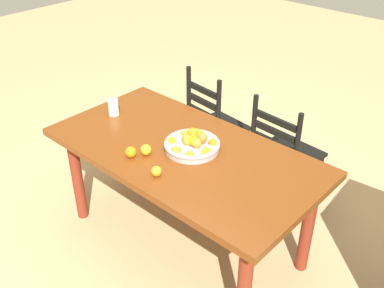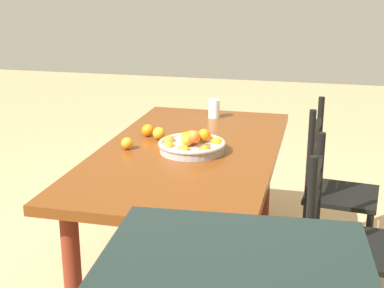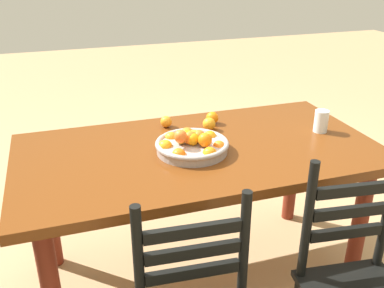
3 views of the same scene
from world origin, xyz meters
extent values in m
plane|color=tan|center=(0.00, 0.00, 0.00)|extent=(12.00, 12.00, 0.00)
cube|color=#612F0F|center=(0.00, 0.00, 0.72)|extent=(1.71, 0.89, 0.05)
cylinder|color=maroon|center=(-0.73, -0.32, 0.35)|extent=(0.08, 0.08, 0.70)
cylinder|color=maroon|center=(0.73, -0.32, 0.35)|extent=(0.08, 0.08, 0.70)
cylinder|color=maroon|center=(-0.73, 0.32, 0.35)|extent=(0.08, 0.08, 0.70)
cube|color=black|center=(0.26, 0.83, 0.42)|extent=(0.45, 0.45, 0.03)
cylinder|color=black|center=(0.06, 0.66, 0.20)|extent=(0.04, 0.04, 0.41)
cylinder|color=black|center=(0.42, 0.63, 0.66)|extent=(0.04, 0.04, 0.46)
cylinder|color=black|center=(0.06, 0.66, 0.66)|extent=(0.04, 0.04, 0.46)
cube|color=black|center=(0.24, 0.65, 0.60)|extent=(0.33, 0.05, 0.04)
cube|color=black|center=(0.24, 0.65, 0.68)|extent=(0.33, 0.05, 0.04)
cube|color=black|center=(0.24, 0.65, 0.77)|extent=(0.33, 0.05, 0.04)
cube|color=black|center=(-0.37, 0.79, 0.42)|extent=(0.43, 0.43, 0.03)
cylinder|color=black|center=(-0.18, 0.94, 0.20)|extent=(0.04, 0.04, 0.41)
cylinder|color=black|center=(-0.51, 0.98, 0.20)|extent=(0.04, 0.04, 0.41)
cylinder|color=black|center=(-0.22, 0.61, 0.20)|extent=(0.04, 0.04, 0.41)
cylinder|color=black|center=(-0.55, 0.65, 0.20)|extent=(0.04, 0.04, 0.41)
cylinder|color=black|center=(-0.22, 0.61, 0.68)|extent=(0.04, 0.04, 0.50)
cylinder|color=black|center=(-0.55, 0.65, 0.68)|extent=(0.04, 0.04, 0.50)
cube|color=black|center=(-0.39, 0.63, 0.61)|extent=(0.30, 0.06, 0.04)
cube|color=black|center=(-0.39, 0.63, 0.70)|extent=(0.30, 0.06, 0.04)
cube|color=black|center=(-0.39, 0.63, 0.80)|extent=(0.30, 0.06, 0.04)
cylinder|color=#A39997|center=(0.04, 0.03, 0.77)|extent=(0.33, 0.33, 0.04)
torus|color=#A39997|center=(0.04, 0.03, 0.79)|extent=(0.34, 0.34, 0.02)
sphere|color=orange|center=(0.17, 0.02, 0.78)|extent=(0.07, 0.07, 0.07)
sphere|color=orange|center=(0.13, 0.12, 0.78)|extent=(0.06, 0.06, 0.06)
sphere|color=orange|center=(0.00, 0.15, 0.78)|extent=(0.07, 0.07, 0.07)
sphere|color=orange|center=(-0.07, 0.09, 0.78)|extent=(0.06, 0.06, 0.06)
sphere|color=orange|center=(-0.07, -0.03, 0.78)|extent=(0.06, 0.06, 0.06)
sphere|color=orange|center=(0.03, -0.10, 0.78)|extent=(0.07, 0.07, 0.07)
sphere|color=orange|center=(0.12, -0.07, 0.78)|extent=(0.06, 0.06, 0.06)
sphere|color=orange|center=(0.11, 0.06, 0.85)|extent=(0.06, 0.06, 0.06)
sphere|color=orange|center=(0.05, 0.03, 0.82)|extent=(0.06, 0.06, 0.06)
sphere|color=orange|center=(0.09, 0.02, 0.82)|extent=(0.06, 0.06, 0.06)
sphere|color=orange|center=(0.03, 0.01, 0.82)|extent=(0.06, 0.06, 0.06)
sphere|color=orange|center=(0.01, 0.02, 0.82)|extent=(0.06, 0.06, 0.06)
sphere|color=orange|center=(0.00, 0.08, 0.82)|extent=(0.06, 0.06, 0.06)
sphere|color=orange|center=(0.06, 0.02, 0.82)|extent=(0.06, 0.06, 0.06)
sphere|color=orange|center=(0.05, 0.04, 0.82)|extent=(0.06, 0.06, 0.06)
sphere|color=orange|center=(0.08, -0.30, 0.78)|extent=(0.06, 0.06, 0.06)
sphere|color=orange|center=(-0.12, -0.20, 0.78)|extent=(0.07, 0.07, 0.07)
sphere|color=orange|center=(-0.17, -0.27, 0.78)|extent=(0.07, 0.07, 0.07)
cylinder|color=silver|center=(-0.66, 0.00, 0.80)|extent=(0.07, 0.07, 0.11)
camera|label=1|loc=(1.60, -1.69, 2.23)|focal=42.32mm
camera|label=2|loc=(2.57, 0.64, 1.59)|focal=50.79mm
camera|label=3|loc=(0.61, 1.76, 1.62)|focal=40.60mm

